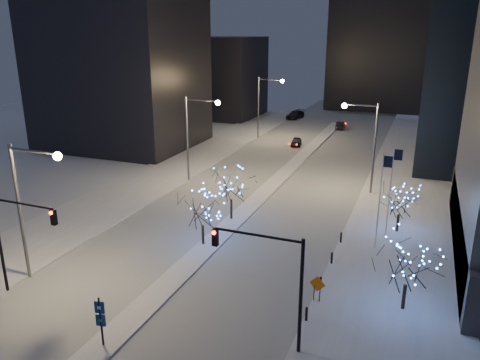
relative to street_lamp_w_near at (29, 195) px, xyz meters
The scene contains 25 objects.
ground 11.23m from the street_lamp_w_near, 12.61° to the right, with size 160.00×160.00×0.00m, color white.
road 34.80m from the street_lamp_w_near, 74.85° to the left, with size 20.00×130.00×0.02m, color #A3A9B2.
median 30.09m from the street_lamp_w_near, 72.30° to the left, with size 2.00×80.00×0.15m, color white.
east_sidewalk 30.63m from the street_lamp_w_near, 36.94° to the left, with size 10.00×90.00×0.15m, color white.
west_sidewalk 19.77m from the street_lamp_w_near, 105.71° to the left, with size 8.00×90.00×0.15m, color white.
filler_west_near 42.87m from the street_lamp_w_near, 116.64° to the left, with size 22.00×18.00×24.00m, color black.
filler_west_far 70.12m from the street_lamp_w_near, 104.09° to the left, with size 18.00×16.00×16.00m, color black.
horizon_block 92.38m from the street_lamp_w_near, 80.58° to the left, with size 24.00×14.00×42.00m, color black.
street_lamp_w_near is the anchor object (origin of this frame).
street_lamp_w_mid 25.00m from the street_lamp_w_near, 90.00° to the left, with size 4.40×0.56×10.00m.
street_lamp_w_far 50.00m from the street_lamp_w_near, 90.00° to the left, with size 4.40×0.56×10.00m.
street_lamp_east 33.85m from the street_lamp_w_near, 55.81° to the left, with size 3.90×0.56×10.00m.
traffic_signal_west 2.70m from the street_lamp_w_near, 76.04° to the right, with size 5.26×0.43×7.00m.
traffic_signal_east 17.99m from the street_lamp_w_near, ahead, with size 5.26×0.43×7.00m.
flagpoles 27.07m from the street_lamp_w_near, 34.36° to the left, with size 1.35×2.60×8.00m.
bollards 21.57m from the street_lamp_w_near, 22.69° to the left, with size 0.16×12.16×0.90m.
car_near 47.78m from the street_lamp_w_near, 82.30° to the left, with size 1.49×3.70×1.26m, color black.
car_mid 63.90m from the street_lamp_w_near, 80.56° to the left, with size 1.41×4.05×1.33m, color black.
car_far 70.20m from the street_lamp_w_near, 90.05° to the left, with size 2.19×5.40×1.57m, color black.
holiday_tree_median_near 13.08m from the street_lamp_w_near, 48.29° to the left, with size 4.21×4.21×4.92m.
holiday_tree_median_far 17.89m from the street_lamp_w_near, 61.15° to the left, with size 4.97×4.97×5.17m.
holiday_tree_plaza_near 25.43m from the street_lamp_w_near, 12.79° to the left, with size 4.98×4.98×4.94m.
holiday_tree_plaza_far 29.85m from the street_lamp_w_near, 37.90° to the left, with size 3.52×3.52×4.25m.
wayfinding_sign 11.03m from the street_lamp_w_near, 27.09° to the right, with size 0.57×0.17×3.20m.
construction_sign 20.42m from the street_lamp_w_near, 12.91° to the left, with size 1.10×0.16×1.82m.
Camera 1 is at (15.56, -20.61, 17.24)m, focal length 35.00 mm.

